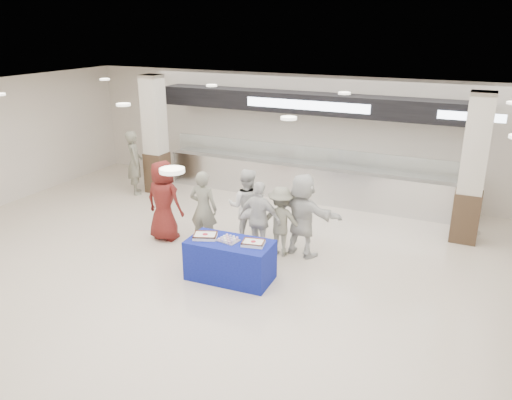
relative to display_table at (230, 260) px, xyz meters
The scene contains 15 objects.
ground 0.68m from the display_table, 111.98° to the right, with size 14.00×14.00×0.00m, color beige.
serving_line 4.94m from the display_table, 92.43° to the left, with size 8.70×0.85×2.80m.
column_left 5.71m from the display_table, 138.85° to the left, with size 0.55×0.55×3.20m.
column_right 5.41m from the display_table, 44.15° to the left, with size 0.55×0.55×3.20m.
display_table is the anchor object (origin of this frame).
sheet_cake_left 0.64m from the display_table, behind, with size 0.51×0.46×0.09m.
sheet_cake_right 0.62m from the display_table, ahead, with size 0.44×0.37×0.09m.
cupcake_tray 0.41m from the display_table, 166.49° to the left, with size 0.43×0.35×0.06m.
civilian_maroon 2.41m from the display_table, 154.59° to the left, with size 0.86×0.56×1.76m, color maroon.
soldier_a 1.67m from the display_table, 137.54° to the left, with size 0.60×0.39×1.64m, color slate.
chef_tall 1.73m from the display_table, 105.53° to the left, with size 0.79×0.62×1.63m, color silver.
chef_short 1.21m from the display_table, 86.25° to the left, with size 0.91×0.38×1.56m, color silver.
soldier_b 1.46m from the display_table, 71.44° to the left, with size 0.93×0.54×1.45m, color slate.
civilian_white 1.81m from the display_table, 61.16° to the left, with size 1.59×0.51×1.72m, color silver.
soldier_bg 5.70m from the display_table, 144.90° to the left, with size 0.64×0.42×1.75m, color slate.
Camera 1 is at (4.11, -6.74, 4.48)m, focal length 35.00 mm.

